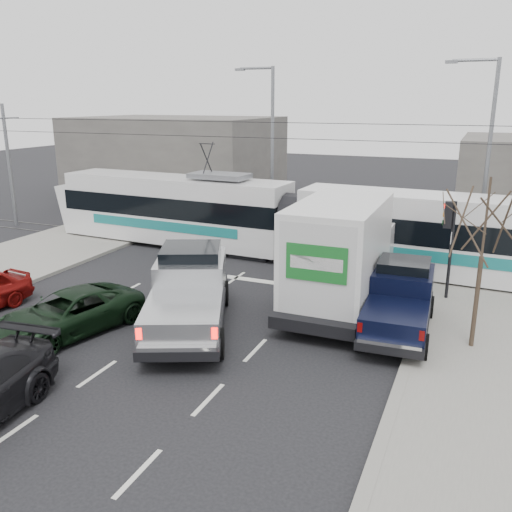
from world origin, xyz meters
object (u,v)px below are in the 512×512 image
at_px(box_truck, 343,254).
at_px(silver_pickup, 189,289).
at_px(bare_tree, 485,226).
at_px(tram, 294,221).
at_px(navy_pickup, 400,299).
at_px(green_car, 69,313).
at_px(street_lamp_near, 485,146).
at_px(street_lamp_far, 269,138).
at_px(traffic_signal, 449,229).

bearing_deg(box_truck, silver_pickup, -140.18).
bearing_deg(bare_tree, tram, 138.52).
bearing_deg(navy_pickup, box_truck, 145.24).
distance_m(bare_tree, green_car, 12.77).
distance_m(street_lamp_near, street_lamp_far, 11.67).
bearing_deg(tram, box_truck, -52.35).
xyz_separation_m(silver_pickup, green_car, (-3.17, -2.15, -0.53)).
relative_size(street_lamp_far, green_car, 1.86).
distance_m(navy_pickup, green_car, 10.54).
height_order(street_lamp_near, street_lamp_far, same).
relative_size(street_lamp_near, tram, 0.35).
height_order(street_lamp_near, tram, street_lamp_near).
relative_size(traffic_signal, navy_pickup, 0.69).
relative_size(street_lamp_far, tram, 0.35).
xyz_separation_m(bare_tree, street_lamp_near, (-0.29, 11.50, 1.32)).
bearing_deg(silver_pickup, box_truck, 16.20).
distance_m(tram, navy_pickup, 8.65).
relative_size(box_truck, green_car, 1.62).
height_order(street_lamp_far, silver_pickup, street_lamp_far).
height_order(silver_pickup, green_car, silver_pickup).
xyz_separation_m(street_lamp_near, tram, (-7.70, -4.44, -3.28)).
height_order(bare_tree, street_lamp_far, street_lamp_far).
height_order(box_truck, green_car, box_truck).
height_order(traffic_signal, box_truck, box_truck).
xyz_separation_m(street_lamp_near, silver_pickup, (-8.39, -12.97, -3.91)).
relative_size(street_lamp_far, navy_pickup, 1.72).
bearing_deg(box_truck, street_lamp_far, 122.15).
bearing_deg(tram, street_lamp_far, 123.15).
bearing_deg(silver_pickup, tram, 61.35).
relative_size(street_lamp_near, green_car, 1.86).
xyz_separation_m(bare_tree, box_truck, (-4.49, 2.07, -1.86)).
relative_size(tram, navy_pickup, 4.85).
bearing_deg(tram, street_lamp_near, 32.56).
height_order(bare_tree, traffic_signal, bare_tree).
xyz_separation_m(silver_pickup, navy_pickup, (6.46, 2.13, -0.13)).
height_order(tram, silver_pickup, tram).
distance_m(traffic_signal, box_truck, 3.96).
height_order(tram, box_truck, tram).
bearing_deg(bare_tree, box_truck, 155.20).
height_order(traffic_signal, street_lamp_far, street_lamp_far).
distance_m(street_lamp_near, tram, 9.47).
bearing_deg(street_lamp_far, green_car, -90.20).
xyz_separation_m(bare_tree, street_lamp_far, (-11.79, 13.50, 1.32)).
distance_m(street_lamp_far, green_car, 17.69).
height_order(bare_tree, navy_pickup, bare_tree).
height_order(silver_pickup, box_truck, box_truck).
height_order(tram, navy_pickup, tram).
bearing_deg(street_lamp_near, traffic_signal, -96.41).
distance_m(box_truck, navy_pickup, 2.80).
relative_size(street_lamp_near, navy_pickup, 1.72).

